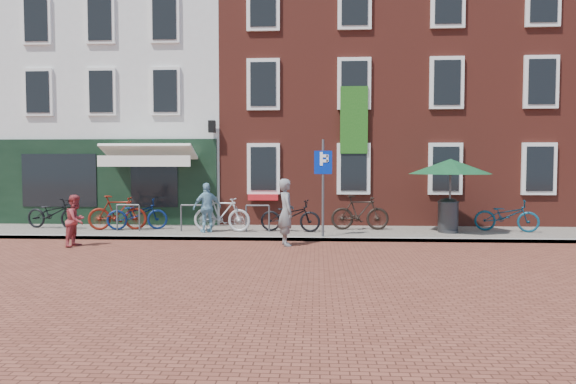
# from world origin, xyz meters

# --- Properties ---
(ground) EXTENTS (80.00, 80.00, 0.00)m
(ground) POSITION_xyz_m (0.00, 0.00, 0.00)
(ground) COLOR brown
(sidewalk) EXTENTS (24.00, 3.00, 0.10)m
(sidewalk) POSITION_xyz_m (1.00, 1.50, 0.05)
(sidewalk) COLOR slate
(sidewalk) RESTS_ON ground
(building_stucco) EXTENTS (8.00, 8.00, 9.00)m
(building_stucco) POSITION_xyz_m (-5.00, 7.00, 4.50)
(building_stucco) COLOR silver
(building_stucco) RESTS_ON ground
(building_brick_mid) EXTENTS (6.00, 8.00, 10.00)m
(building_brick_mid) POSITION_xyz_m (2.00, 7.00, 5.00)
(building_brick_mid) COLOR maroon
(building_brick_mid) RESTS_ON ground
(building_brick_right) EXTENTS (6.00, 8.00, 10.00)m
(building_brick_right) POSITION_xyz_m (8.00, 7.00, 5.00)
(building_brick_right) COLOR maroon
(building_brick_right) RESTS_ON ground
(litter_bin) EXTENTS (0.60, 0.60, 1.10)m
(litter_bin) POSITION_xyz_m (6.24, 1.43, 0.67)
(litter_bin) COLOR #323234
(litter_bin) RESTS_ON sidewalk
(parking_sign) EXTENTS (0.50, 0.08, 2.74)m
(parking_sign) POSITION_xyz_m (2.46, 0.24, 1.83)
(parking_sign) COLOR #4C4C4F
(parking_sign) RESTS_ON sidewalk
(parasol) EXTENTS (2.48, 2.48, 2.31)m
(parasol) POSITION_xyz_m (6.25, 1.30, 2.17)
(parasol) COLOR #4C4C4F
(parasol) RESTS_ON sidewalk
(woman) EXTENTS (0.59, 0.74, 1.77)m
(woman) POSITION_xyz_m (1.48, -0.79, 0.88)
(woman) COLOR slate
(woman) RESTS_ON ground
(boy) EXTENTS (0.58, 0.71, 1.35)m
(boy) POSITION_xyz_m (-4.00, -1.23, 0.68)
(boy) COLOR #9E3539
(boy) RESTS_ON ground
(cafe_person) EXTENTS (0.94, 0.77, 1.50)m
(cafe_person) POSITION_xyz_m (-1.00, 1.00, 0.85)
(cafe_person) COLOR #71A1B9
(cafe_person) RESTS_ON sidewalk
(bicycle_0) EXTENTS (1.93, 0.95, 0.97)m
(bicycle_0) POSITION_xyz_m (-6.14, 1.70, 0.59)
(bicycle_0) COLOR black
(bicycle_0) RESTS_ON sidewalk
(bicycle_1) EXTENTS (1.85, 0.80, 1.08)m
(bicycle_1) POSITION_xyz_m (-3.91, 1.40, 0.64)
(bicycle_1) COLOR #63150B
(bicycle_1) RESTS_ON sidewalk
(bicycle_2) EXTENTS (1.95, 1.06, 0.97)m
(bicycle_2) POSITION_xyz_m (-3.33, 1.53, 0.59)
(bicycle_2) COLOR #0A1C4C
(bicycle_2) RESTS_ON sidewalk
(bicycle_3) EXTENTS (1.85, 0.76, 1.08)m
(bicycle_3) POSITION_xyz_m (-0.60, 1.20, 0.64)
(bicycle_3) COLOR #ADACAF
(bicycle_3) RESTS_ON sidewalk
(bicycle_4) EXTENTS (1.92, 0.91, 0.97)m
(bicycle_4) POSITION_xyz_m (1.48, 1.31, 0.59)
(bicycle_4) COLOR black
(bicycle_4) RESTS_ON sidewalk
(bicycle_5) EXTENTS (1.80, 0.53, 1.08)m
(bicycle_5) POSITION_xyz_m (3.63, 1.86, 0.64)
(bicycle_5) COLOR black
(bicycle_5) RESTS_ON sidewalk
(bicycle_6) EXTENTS (1.96, 1.17, 0.97)m
(bicycle_6) POSITION_xyz_m (8.06, 1.72, 0.59)
(bicycle_6) COLOR navy
(bicycle_6) RESTS_ON sidewalk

